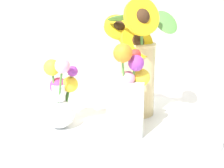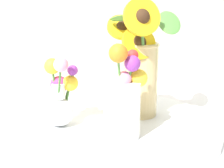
# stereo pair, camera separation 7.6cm
# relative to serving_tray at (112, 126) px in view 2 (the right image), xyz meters

# --- Properties ---
(ground_plane) EXTENTS (6.00, 6.00, 0.00)m
(ground_plane) POSITION_rel_serving_tray_xyz_m (-0.03, -0.04, -0.01)
(ground_plane) COLOR silver
(serving_tray) EXTENTS (0.53, 0.53, 0.02)m
(serving_tray) POSITION_rel_serving_tray_xyz_m (0.00, 0.00, 0.00)
(serving_tray) COLOR silver
(serving_tray) RESTS_ON ground_plane
(mason_jar_sunflowers) EXTENTS (0.20, 0.16, 0.32)m
(mason_jar_sunflowers) POSITION_rel_serving_tray_xyz_m (0.09, 0.02, 0.14)
(mason_jar_sunflowers) COLOR #D1B77A
(mason_jar_sunflowers) RESTS_ON serving_tray
(vase_small_center) EXTENTS (0.10, 0.08, 0.21)m
(vase_small_center) POSITION_rel_serving_tray_xyz_m (-0.01, -0.08, 0.09)
(vase_small_center) COLOR white
(vase_small_center) RESTS_ON serving_tray
(vase_bulb_right) EXTENTS (0.08, 0.08, 0.18)m
(vase_bulb_right) POSITION_rel_serving_tray_xyz_m (-0.12, 0.04, 0.08)
(vase_bulb_right) COLOR white
(vase_bulb_right) RESTS_ON serving_tray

